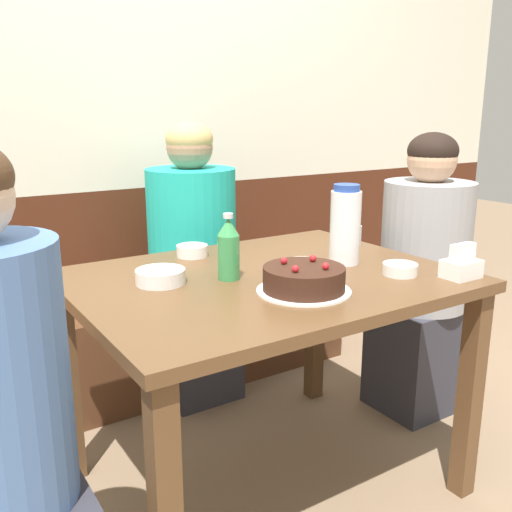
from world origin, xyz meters
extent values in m
plane|color=#846B51|center=(0.00, 0.00, 0.00)|extent=(12.00, 12.00, 0.00)
cube|color=#4C2314|center=(0.00, 1.05, 0.44)|extent=(4.80, 0.04, 0.88)
cube|color=#56331E|center=(0.00, 0.83, 0.21)|extent=(1.80, 0.38, 0.43)
cube|color=brown|center=(0.00, 0.00, 0.71)|extent=(1.14, 0.88, 0.03)
cube|color=brown|center=(0.52, -0.39, 0.35)|extent=(0.06, 0.06, 0.69)
cube|color=brown|center=(-0.52, 0.39, 0.35)|extent=(0.06, 0.06, 0.69)
cube|color=brown|center=(0.52, 0.39, 0.35)|extent=(0.06, 0.06, 0.69)
cylinder|color=white|center=(0.00, -0.19, 0.73)|extent=(0.26, 0.26, 0.01)
cylinder|color=#381E14|center=(0.00, -0.19, 0.77)|extent=(0.23, 0.23, 0.07)
sphere|color=red|center=(-0.05, -0.22, 0.81)|extent=(0.02, 0.02, 0.02)
sphere|color=red|center=(0.03, -0.25, 0.81)|extent=(0.02, 0.02, 0.02)
sphere|color=red|center=(0.05, -0.16, 0.81)|extent=(0.02, 0.02, 0.02)
sphere|color=red|center=(-0.03, -0.14, 0.81)|extent=(0.02, 0.02, 0.02)
cylinder|color=white|center=(0.30, -0.02, 0.85)|extent=(0.10, 0.10, 0.24)
cylinder|color=#28479E|center=(0.30, -0.02, 0.98)|extent=(0.08, 0.08, 0.02)
cylinder|color=#388E4C|center=(-0.11, 0.03, 0.80)|extent=(0.07, 0.07, 0.13)
cone|color=#388E4C|center=(-0.11, 0.03, 0.89)|extent=(0.07, 0.07, 0.05)
cylinder|color=silver|center=(-0.11, 0.03, 0.92)|extent=(0.03, 0.03, 0.01)
cube|color=white|center=(0.48, -0.34, 0.76)|extent=(0.11, 0.08, 0.05)
cube|color=white|center=(0.48, -0.34, 0.81)|extent=(0.09, 0.03, 0.05)
cylinder|color=white|center=(0.35, -0.22, 0.75)|extent=(0.11, 0.11, 0.04)
cylinder|color=white|center=(0.12, -0.03, 0.75)|extent=(0.11, 0.11, 0.04)
cylinder|color=white|center=(-0.08, 0.33, 0.75)|extent=(0.11, 0.11, 0.04)
cylinder|color=white|center=(-0.30, 0.09, 0.75)|extent=(0.14, 0.14, 0.04)
cylinder|color=silver|center=(0.50, 0.16, 0.77)|extent=(0.07, 0.07, 0.07)
cube|color=#33333D|center=(0.10, 0.70, 0.23)|extent=(0.30, 0.34, 0.45)
cylinder|color=#1EB2A3|center=(0.10, 0.70, 0.72)|extent=(0.37, 0.37, 0.54)
sphere|color=#A87A5B|center=(0.10, 0.70, 1.07)|extent=(0.19, 0.19, 0.19)
ellipsoid|color=tan|center=(0.10, 0.70, 1.11)|extent=(0.19, 0.19, 0.14)
cube|color=#33333D|center=(0.83, 0.09, 0.23)|extent=(0.34, 0.30, 0.45)
cylinder|color=#99999E|center=(0.83, 0.09, 0.70)|extent=(0.35, 0.35, 0.50)
sphere|color=tan|center=(0.83, 0.09, 1.04)|extent=(0.19, 0.19, 0.19)
ellipsoid|color=black|center=(0.83, 0.09, 1.07)|extent=(0.19, 0.19, 0.14)
camera|label=1|loc=(-0.93, -1.39, 1.22)|focal=40.00mm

